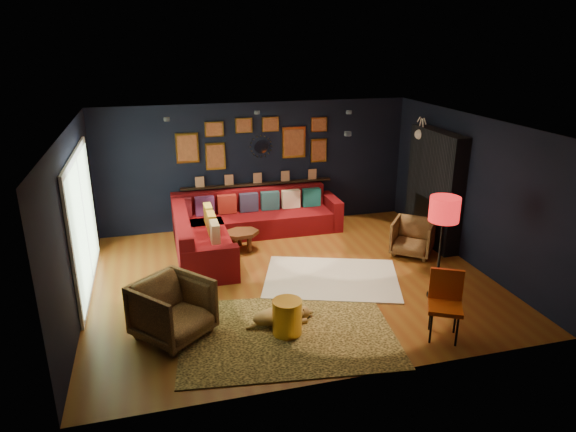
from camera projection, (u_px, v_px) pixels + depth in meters
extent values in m
plane|color=brown|center=(291.00, 278.00, 8.63)|extent=(6.50, 6.50, 0.00)
plane|color=black|center=(256.00, 165.00, 10.70)|extent=(6.50, 0.00, 6.50)
plane|color=black|center=(357.00, 280.00, 5.69)|extent=(6.50, 0.00, 6.50)
plane|color=black|center=(75.00, 223.00, 7.40)|extent=(0.00, 5.50, 5.50)
plane|color=black|center=(470.00, 190.00, 8.99)|extent=(0.00, 5.50, 5.50)
plane|color=white|center=(291.00, 124.00, 7.77)|extent=(6.50, 6.50, 0.00)
cube|color=#67090A|center=(253.00, 223.00, 10.56)|extent=(3.20, 0.95, 0.42)
cube|color=#67090A|center=(249.00, 199.00, 10.74)|extent=(3.20, 0.24, 0.46)
cube|color=#67090A|center=(331.00, 211.00, 10.94)|extent=(0.22, 0.95, 0.64)
cube|color=#67090A|center=(204.00, 249.00, 9.28)|extent=(0.95, 2.20, 0.42)
cube|color=#67090A|center=(182.00, 229.00, 9.06)|extent=(0.24, 2.20, 0.46)
cube|color=#67090A|center=(210.00, 266.00, 8.34)|extent=(0.95, 0.22, 0.64)
cube|color=maroon|center=(182.00, 208.00, 10.22)|extent=(0.38, 0.14, 0.38)
cube|color=#642B66|center=(205.00, 206.00, 10.33)|extent=(0.38, 0.14, 0.38)
cube|color=maroon|center=(227.00, 204.00, 10.44)|extent=(0.38, 0.14, 0.38)
cube|color=#302D4B|center=(249.00, 202.00, 10.55)|extent=(0.38, 0.14, 0.38)
cube|color=#274F5C|center=(270.00, 201.00, 10.66)|extent=(0.38, 0.14, 0.38)
cube|color=beige|center=(291.00, 199.00, 10.77)|extent=(0.38, 0.14, 0.38)
cube|color=#165858|center=(311.00, 197.00, 10.88)|extent=(0.38, 0.14, 0.38)
cube|color=yellow|center=(208.00, 215.00, 9.83)|extent=(0.14, 0.38, 0.38)
cube|color=#BB8B28|center=(211.00, 223.00, 9.37)|extent=(0.14, 0.38, 0.38)
cube|color=tan|center=(215.00, 233.00, 8.92)|extent=(0.14, 0.38, 0.38)
cube|color=black|center=(258.00, 184.00, 10.77)|extent=(3.20, 0.12, 0.04)
cube|color=gold|center=(187.00, 148.00, 10.18)|extent=(0.45, 0.03, 0.60)
cube|color=#A75630|center=(187.00, 148.00, 10.17)|extent=(0.38, 0.01, 0.51)
cube|color=gold|center=(215.00, 156.00, 10.38)|extent=(0.40, 0.03, 0.55)
cube|color=#A75630|center=(216.00, 157.00, 10.37)|extent=(0.34, 0.01, 0.47)
cube|color=gold|center=(214.00, 129.00, 10.20)|extent=(0.38, 0.03, 0.30)
cube|color=#A75630|center=(214.00, 129.00, 10.19)|extent=(0.32, 0.01, 0.25)
cube|color=gold|center=(294.00, 142.00, 10.72)|extent=(0.50, 0.03, 0.65)
cube|color=#A75630|center=(294.00, 143.00, 10.70)|extent=(0.42, 0.01, 0.55)
cube|color=gold|center=(319.00, 150.00, 10.92)|extent=(0.35, 0.03, 0.50)
cube|color=#A75630|center=(319.00, 151.00, 10.91)|extent=(0.30, 0.01, 0.42)
cube|color=gold|center=(319.00, 125.00, 10.74)|extent=(0.35, 0.03, 0.30)
cube|color=#A75630|center=(319.00, 125.00, 10.72)|extent=(0.30, 0.01, 0.25)
cube|color=gold|center=(244.00, 125.00, 10.33)|extent=(0.35, 0.03, 0.30)
cube|color=#A75630|center=(244.00, 126.00, 10.32)|extent=(0.30, 0.01, 0.25)
cube|color=gold|center=(270.00, 124.00, 10.47)|extent=(0.35, 0.03, 0.30)
cube|color=#A75630|center=(271.00, 124.00, 10.45)|extent=(0.30, 0.01, 0.25)
cylinder|color=silver|center=(261.00, 147.00, 10.57)|extent=(0.28, 0.03, 0.28)
cone|color=gold|center=(272.00, 146.00, 10.62)|extent=(0.03, 0.16, 0.03)
cone|color=gold|center=(271.00, 142.00, 10.59)|extent=(0.04, 0.16, 0.04)
cone|color=gold|center=(268.00, 139.00, 10.55)|extent=(0.04, 0.16, 0.04)
cone|color=gold|center=(265.00, 137.00, 10.52)|extent=(0.04, 0.16, 0.04)
cone|color=gold|center=(261.00, 136.00, 10.49)|extent=(0.03, 0.16, 0.03)
cone|color=gold|center=(257.00, 137.00, 10.48)|extent=(0.04, 0.16, 0.04)
cone|color=gold|center=(254.00, 139.00, 10.48)|extent=(0.04, 0.16, 0.04)
cone|color=gold|center=(251.00, 143.00, 10.49)|extent=(0.04, 0.16, 0.04)
cone|color=gold|center=(251.00, 147.00, 10.51)|extent=(0.03, 0.16, 0.03)
cone|color=gold|center=(252.00, 151.00, 10.55)|extent=(0.04, 0.16, 0.04)
cone|color=gold|center=(254.00, 154.00, 10.58)|extent=(0.04, 0.16, 0.04)
cone|color=gold|center=(257.00, 156.00, 10.61)|extent=(0.04, 0.16, 0.04)
cone|color=gold|center=(261.00, 157.00, 10.64)|extent=(0.03, 0.16, 0.03)
cone|color=gold|center=(265.00, 156.00, 10.66)|extent=(0.04, 0.16, 0.04)
cone|color=gold|center=(269.00, 154.00, 10.66)|extent=(0.04, 0.16, 0.04)
cone|color=gold|center=(271.00, 150.00, 10.64)|extent=(0.04, 0.16, 0.04)
cube|color=black|center=(434.00, 188.00, 9.84)|extent=(0.30, 1.60, 2.20)
cube|color=black|center=(429.00, 220.00, 10.04)|extent=(0.20, 0.80, 0.90)
cone|color=white|center=(430.00, 134.00, 10.00)|extent=(0.35, 0.28, 0.28)
sphere|color=white|center=(420.00, 134.00, 9.95)|extent=(0.20, 0.20, 0.20)
cylinder|color=white|center=(423.00, 126.00, 9.84)|extent=(0.02, 0.10, 0.28)
cylinder|color=white|center=(420.00, 125.00, 9.95)|extent=(0.02, 0.10, 0.28)
cube|color=white|center=(83.00, 222.00, 8.03)|extent=(0.04, 2.80, 2.20)
cube|color=#A5CB9B|center=(85.00, 222.00, 8.03)|extent=(0.01, 2.60, 2.00)
cube|color=white|center=(85.00, 222.00, 8.03)|extent=(0.02, 0.06, 2.00)
cylinder|color=black|center=(167.00, 119.00, 8.43)|extent=(0.10, 0.10, 0.06)
cylinder|color=black|center=(257.00, 112.00, 9.19)|extent=(0.10, 0.10, 0.06)
cylinder|color=black|center=(349.00, 112.00, 9.21)|extent=(0.10, 0.10, 0.06)
cylinder|color=black|center=(348.00, 134.00, 7.20)|extent=(0.10, 0.10, 0.06)
cube|color=silver|center=(331.00, 278.00, 8.60)|extent=(2.60, 2.24, 0.03)
cube|color=tan|center=(287.00, 333.00, 7.03)|extent=(3.13, 2.42, 0.02)
cylinder|color=#5A2F1B|center=(235.00, 245.00, 9.55)|extent=(0.09, 0.09, 0.28)
cylinder|color=#5A2F1B|center=(249.00, 244.00, 9.61)|extent=(0.09, 0.09, 0.28)
cylinder|color=#5A2F1B|center=(239.00, 239.00, 9.86)|extent=(0.09, 0.09, 0.28)
cylinder|color=#A51B1C|center=(206.00, 243.00, 9.63)|extent=(0.48, 0.48, 0.31)
imported|color=#C48648|center=(173.00, 307.00, 6.83)|extent=(1.19, 1.19, 0.90)
imported|color=#C48648|center=(413.00, 236.00, 9.49)|extent=(0.97, 0.97, 0.73)
cylinder|color=gold|center=(287.00, 317.00, 6.95)|extent=(0.40, 0.40, 0.51)
cylinder|color=black|center=(431.00, 327.00, 6.76)|extent=(0.03, 0.03, 0.46)
cylinder|color=black|center=(457.00, 331.00, 6.68)|extent=(0.03, 0.03, 0.46)
cylinder|color=black|center=(430.00, 315.00, 7.06)|extent=(0.03, 0.03, 0.46)
cylinder|color=black|center=(455.00, 318.00, 6.99)|extent=(0.03, 0.03, 0.46)
cube|color=#F65515|center=(445.00, 307.00, 6.79)|extent=(0.60, 0.60, 0.06)
cube|color=#F65515|center=(446.00, 284.00, 6.88)|extent=(0.41, 0.25, 0.44)
cylinder|color=black|center=(435.00, 295.00, 8.03)|extent=(0.27, 0.27, 0.04)
cylinder|color=black|center=(440.00, 255.00, 7.81)|extent=(0.04, 0.04, 1.32)
cylinder|color=#B11213|center=(445.00, 209.00, 7.56)|extent=(0.45, 0.45, 0.37)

